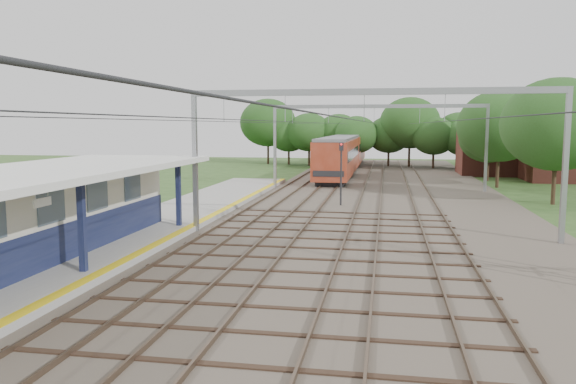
{
  "coord_description": "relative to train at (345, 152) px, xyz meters",
  "views": [
    {
      "loc": [
        4.26,
        -11.29,
        5.32
      ],
      "look_at": [
        -1.15,
        19.49,
        1.6
      ],
      "focal_mm": 35.0,
      "sensor_mm": 36.0,
      "label": 1
    }
  ],
  "objects": [
    {
      "name": "station_building",
      "position": [
        -8.38,
        -47.63,
        -0.22
      ],
      "size": [
        3.41,
        18.0,
        3.4
      ],
      "color": "beige",
      "rests_on": "platform"
    },
    {
      "name": "canopy",
      "position": [
        -7.27,
        -48.63,
        1.38
      ],
      "size": [
        6.4,
        20.0,
        3.44
      ],
      "color": "#13193B",
      "rests_on": "platform"
    },
    {
      "name": "train",
      "position": [
        0.0,
        0.0,
        0.0
      ],
      "size": [
        3.11,
        38.72,
        4.07
      ],
      "color": "black",
      "rests_on": "ballast_bed"
    },
    {
      "name": "tree_band",
      "position": [
        4.34,
        2.49,
        2.66
      ],
      "size": [
        31.72,
        30.88,
        8.82
      ],
      "color": "#382619",
      "rests_on": "ground"
    },
    {
      "name": "ballast_bed",
      "position": [
        4.5,
        -24.63,
        -2.21
      ],
      "size": [
        18.0,
        90.0,
        0.1
      ],
      "primitive_type": "cube",
      "color": "#473D33",
      "rests_on": "ground"
    },
    {
      "name": "yellow_stripe",
      "position": [
        -4.75,
        -40.63,
        -1.91
      ],
      "size": [
        0.45,
        52.0,
        0.01
      ],
      "primitive_type": "cube",
      "color": "yellow",
      "rests_on": "platform"
    },
    {
      "name": "rail_tracks",
      "position": [
        2.0,
        -24.63,
        -2.09
      ],
      "size": [
        11.8,
        88.0,
        0.15
      ],
      "color": "brown",
      "rests_on": "ballast_bed"
    },
    {
      "name": "platform",
      "position": [
        -7.0,
        -40.63,
        -2.09
      ],
      "size": [
        5.0,
        52.0,
        0.35
      ],
      "primitive_type": "cube",
      "color": "gray",
      "rests_on": "ground"
    },
    {
      "name": "house_far",
      "position": [
        16.5,
        -2.63,
        0.97
      ],
      "size": [
        8.0,
        6.12,
        8.66
      ],
      "color": "brown",
      "rests_on": "ground"
    },
    {
      "name": "catenary_system",
      "position": [
        3.89,
        -29.35,
        3.25
      ],
      "size": [
        17.22,
        88.0,
        7.0
      ],
      "color": "gray",
      "rests_on": "ground"
    },
    {
      "name": "house_near",
      "position": [
        21.5,
        -8.63,
        0.72
      ],
      "size": [
        7.0,
        6.12,
        7.89
      ],
      "color": "brown",
      "rests_on": "ground"
    },
    {
      "name": "signal_post",
      "position": [
        1.85,
        -29.35,
        0.36
      ],
      "size": [
        0.3,
        0.26,
        4.21
      ],
      "rotation": [
        0.0,
        0.0,
        0.05
      ],
      "color": "black",
      "rests_on": "ground"
    },
    {
      "name": "ground",
      "position": [
        0.5,
        -54.63,
        -2.26
      ],
      "size": [
        160.0,
        160.0,
        0.0
      ],
      "primitive_type": "plane",
      "color": "#2D4C1E",
      "rests_on": "ground"
    }
  ]
}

